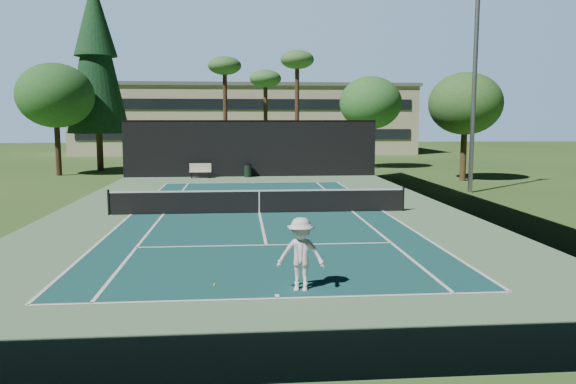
% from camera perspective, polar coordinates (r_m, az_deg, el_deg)
% --- Properties ---
extents(ground, '(160.00, 160.00, 0.00)m').
position_cam_1_polar(ground, '(24.48, -2.94, -2.15)').
color(ground, '#325821').
rests_on(ground, ground).
extents(apron_slab, '(18.00, 32.00, 0.01)m').
position_cam_1_polar(apron_slab, '(24.48, -2.94, -2.14)').
color(apron_slab, '#608960').
rests_on(apron_slab, ground).
extents(court_surface, '(10.97, 23.77, 0.01)m').
position_cam_1_polar(court_surface, '(24.47, -2.94, -2.13)').
color(court_surface, '#174C4B').
rests_on(court_surface, ground).
extents(court_lines, '(11.07, 23.87, 0.01)m').
position_cam_1_polar(court_lines, '(24.47, -2.94, -2.11)').
color(court_lines, white).
rests_on(court_lines, ground).
extents(tennis_net, '(12.90, 0.10, 1.10)m').
position_cam_1_polar(tennis_net, '(24.39, -2.95, -0.86)').
color(tennis_net, black).
rests_on(tennis_net, ground).
extents(fence, '(18.04, 32.05, 4.03)m').
position_cam_1_polar(fence, '(24.29, -2.97, 2.55)').
color(fence, black).
rests_on(fence, ground).
extents(player, '(1.24, 0.86, 1.76)m').
position_cam_1_polar(player, '(13.31, 1.32, -6.35)').
color(player, white).
rests_on(player, ground).
extents(tennis_ball_a, '(0.06, 0.06, 0.06)m').
position_cam_1_polar(tennis_ball_a, '(13.99, -7.47, -9.32)').
color(tennis_ball_a, yellow).
rests_on(tennis_ball_a, ground).
extents(tennis_ball_b, '(0.06, 0.06, 0.06)m').
position_cam_1_polar(tennis_ball_b, '(27.28, -12.55, -1.28)').
color(tennis_ball_b, '#BDCC2E').
rests_on(tennis_ball_b, ground).
extents(tennis_ball_c, '(0.07, 0.07, 0.07)m').
position_cam_1_polar(tennis_ball_c, '(28.16, 1.19, -0.83)').
color(tennis_ball_c, '#D0EC35').
rests_on(tennis_ball_c, ground).
extents(tennis_ball_d, '(0.07, 0.07, 0.07)m').
position_cam_1_polar(tennis_ball_d, '(28.74, -7.30, -0.73)').
color(tennis_ball_d, '#B7CD2E').
rests_on(tennis_ball_d, ground).
extents(park_bench, '(1.50, 0.45, 1.02)m').
position_cam_1_polar(park_bench, '(39.69, -8.90, 2.20)').
color(park_bench, beige).
rests_on(park_bench, ground).
extents(trash_bin, '(0.56, 0.56, 0.95)m').
position_cam_1_polar(trash_bin, '(39.88, -4.10, 2.19)').
color(trash_bin, black).
rests_on(trash_bin, ground).
extents(pine_tree, '(4.80, 4.80, 15.00)m').
position_cam_1_polar(pine_tree, '(47.79, -18.96, 13.57)').
color(pine_tree, '#4B3620').
rests_on(pine_tree, ground).
extents(palm_a, '(2.80, 2.80, 9.32)m').
position_cam_1_polar(palm_a, '(48.32, -6.45, 12.21)').
color(palm_a, '#452D1D').
rests_on(palm_a, ground).
extents(palm_b, '(2.80, 2.80, 8.42)m').
position_cam_1_polar(palm_b, '(50.29, -2.31, 11.11)').
color(palm_b, '#452F1D').
rests_on(palm_b, ground).
extents(palm_c, '(2.80, 2.80, 9.77)m').
position_cam_1_polar(palm_c, '(47.60, 0.94, 12.83)').
color(palm_c, '#492E1F').
rests_on(palm_c, ground).
extents(decid_tree_a, '(5.12, 5.12, 7.62)m').
position_cam_1_polar(decid_tree_a, '(47.40, 8.38, 8.92)').
color(decid_tree_a, '#402E1B').
rests_on(decid_tree_a, ground).
extents(decid_tree_b, '(4.80, 4.80, 7.14)m').
position_cam_1_polar(decid_tree_b, '(39.07, 17.57, 8.53)').
color(decid_tree_b, '#4F3B22').
rests_on(decid_tree_b, ground).
extents(decid_tree_c, '(5.44, 5.44, 8.09)m').
position_cam_1_polar(decid_tree_c, '(44.18, -22.57, 9.02)').
color(decid_tree_c, '#3F281B').
rests_on(decid_tree_c, ground).
extents(campus_building, '(40.50, 12.50, 8.30)m').
position_cam_1_polar(campus_building, '(70.11, -4.29, 7.44)').
color(campus_building, '#B5AB8C').
rests_on(campus_building, ground).
extents(light_pole, '(0.90, 0.25, 12.22)m').
position_cam_1_polar(light_pole, '(32.83, 18.44, 11.20)').
color(light_pole, '#92959A').
rests_on(light_pole, ground).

